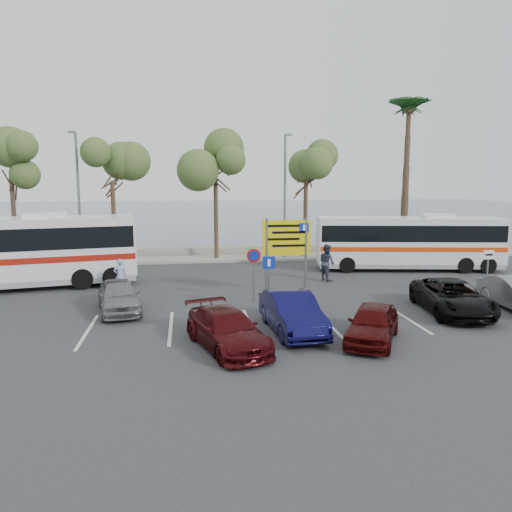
{
  "coord_description": "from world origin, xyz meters",
  "views": [
    {
      "loc": [
        -3.49,
        -18.68,
        5.33
      ],
      "look_at": [
        -0.41,
        3.0,
        1.93
      ],
      "focal_mm": 35.0,
      "sensor_mm": 36.0,
      "label": 1
    }
  ],
  "objects": [
    {
      "name": "street_lamp_right",
      "position": [
        3.0,
        13.52,
        4.6
      ],
      "size": [
        0.45,
        1.15,
        8.01
      ],
      "color": "slate",
      "rests_on": "kerb_strip"
    },
    {
      "name": "direction_sign",
      "position": [
        1.0,
        3.2,
        2.43
      ],
      "size": [
        2.2,
        0.12,
        3.6
      ],
      "color": "slate",
      "rests_on": "ground"
    },
    {
      "name": "tree_far_left",
      "position": [
        -14.0,
        14.0,
        6.33
      ],
      "size": [
        3.2,
        3.2,
        7.6
      ],
      "color": "#382619",
      "rests_on": "kerb_strip"
    },
    {
      "name": "car_maroon",
      "position": [
        -2.26,
        -3.5,
        0.61
      ],
      "size": [
        2.91,
        4.52,
        1.22
      ],
      "primitive_type": "imported",
      "rotation": [
        0.0,
        0.0,
        0.31
      ],
      "color": "#450B0E",
      "rests_on": "ground"
    },
    {
      "name": "tree_mid",
      "position": [
        -1.5,
        14.0,
        6.65
      ],
      "size": [
        3.2,
        3.2,
        8.0
      ],
      "color": "#382619",
      "rests_on": "kerb_strip"
    },
    {
      "name": "coach_bus_left",
      "position": [
        -12.0,
        6.5,
        1.72
      ],
      "size": [
        12.14,
        4.82,
        3.7
      ],
      "color": "silver",
      "rests_on": "ground"
    },
    {
      "name": "tree_left",
      "position": [
        -8.0,
        14.0,
        6.0
      ],
      "size": [
        3.2,
        3.2,
        7.2
      ],
      "color": "#382619",
      "rests_on": "kerb_strip"
    },
    {
      "name": "sea",
      "position": [
        0.0,
        60.0,
        0.01
      ],
      "size": [
        140.0,
        140.0,
        0.0
      ],
      "primitive_type": "plane",
      "color": "#3F4D65",
      "rests_on": "ground"
    },
    {
      "name": "pedestrian_near",
      "position": [
        -6.59,
        5.0,
        0.81
      ],
      "size": [
        0.67,
        0.53,
        1.63
      ],
      "primitive_type": "imported",
      "rotation": [
        0.0,
        0.0,
        3.4
      ],
      "color": "#8FA2D0",
      "rests_on": "ground"
    },
    {
      "name": "coach_bus_right",
      "position": [
        9.45,
        8.78,
        1.54
      ],
      "size": [
        10.85,
        3.98,
        3.31
      ],
      "color": "silver",
      "rests_on": "ground"
    },
    {
      "name": "car_blue",
      "position": [
        0.14,
        -2.1,
        0.7
      ],
      "size": [
        1.79,
        4.34,
        1.4
      ],
      "primitive_type": "imported",
      "rotation": [
        0.0,
        0.0,
        0.08
      ],
      "color": "#0E0D40",
      "rests_on": "ground"
    },
    {
      "name": "palm_tree",
      "position": [
        11.5,
        14.0,
        9.87
      ],
      "size": [
        4.8,
        4.8,
        11.2
      ],
      "color": "#382619",
      "rests_on": "kerb_strip"
    },
    {
      "name": "sign_no_stop",
      "position": [
        -0.6,
        2.38,
        1.58
      ],
      "size": [
        0.6,
        0.08,
        2.35
      ],
      "color": "slate",
      "rests_on": "ground"
    },
    {
      "name": "pedestrian_far",
      "position": [
        3.85,
        6.45,
        0.97
      ],
      "size": [
        1.02,
        1.14,
        1.94
      ],
      "primitive_type": "imported",
      "rotation": [
        0.0,
        0.0,
        1.93
      ],
      "color": "#33374C",
      "rests_on": "ground"
    },
    {
      "name": "seawall",
      "position": [
        0.0,
        16.0,
        0.3
      ],
      "size": [
        48.0,
        0.8,
        0.6
      ],
      "primitive_type": "cube",
      "color": "gray",
      "rests_on": "ground"
    },
    {
      "name": "car_silver_a",
      "position": [
        -6.22,
        1.5,
        0.66
      ],
      "size": [
        2.29,
        4.1,
        1.32
      ],
      "primitive_type": "imported",
      "rotation": [
        0.0,
        0.0,
        0.2
      ],
      "color": "gray",
      "rests_on": "ground"
    },
    {
      "name": "sign_parking",
      "position": [
        -0.2,
        0.79,
        1.47
      ],
      "size": [
        0.5,
        0.07,
        2.25
      ],
      "color": "slate",
      "rests_on": "ground"
    },
    {
      "name": "street_lamp_left",
      "position": [
        -10.0,
        13.52,
        4.6
      ],
      "size": [
        0.45,
        1.15,
        8.01
      ],
      "color": "slate",
      "rests_on": "kerb_strip"
    },
    {
      "name": "suv_black",
      "position": [
        7.0,
        -0.57,
        0.66
      ],
      "size": [
        2.8,
        5.0,
        1.32
      ],
      "primitive_type": "imported",
      "rotation": [
        0.0,
        0.0,
        -0.13
      ],
      "color": "black",
      "rests_on": "ground"
    },
    {
      "name": "kerb_strip",
      "position": [
        0.0,
        14.0,
        0.07
      ],
      "size": [
        44.0,
        2.4,
        0.15
      ],
      "primitive_type": "cube",
      "color": "#9B9A8D",
      "rests_on": "ground"
    },
    {
      "name": "sign_taxi",
      "position": [
        9.8,
        1.49,
        1.42
      ],
      "size": [
        0.5,
        0.07,
        2.2
      ],
      "color": "slate",
      "rests_on": "ground"
    },
    {
      "name": "tree_right",
      "position": [
        4.5,
        14.0,
        6.17
      ],
      "size": [
        3.2,
        3.2,
        7.4
      ],
      "color": "#382619",
      "rests_on": "kerb_strip"
    },
    {
      "name": "car_red",
      "position": [
        2.54,
        -3.5,
        0.62
      ],
      "size": [
        3.05,
        3.89,
        1.24
      ],
      "primitive_type": "imported",
      "rotation": [
        0.0,
        0.0,
        -0.51
      ],
      "color": "#410909",
      "rests_on": "ground"
    },
    {
      "name": "lane_markings",
      "position": [
        -1.14,
        -1.0,
        0.0
      ],
      "size": [
        12.02,
        4.2,
        0.01
      ],
      "primitive_type": null,
      "color": "silver",
      "rests_on": "ground"
    },
    {
      "name": "ground",
      "position": [
        0.0,
        0.0,
        0.0
      ],
      "size": [
        120.0,
        120.0,
        0.0
      ],
      "primitive_type": "plane",
      "color": "#2F2F31",
      "rests_on": "ground"
    }
  ]
}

